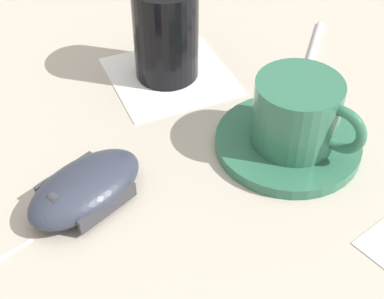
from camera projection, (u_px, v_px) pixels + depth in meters
The scene contains 7 objects.
ground_plane at pixel (220, 134), 0.60m from camera, with size 3.00×3.00×0.00m, color #B2A899.
saucer at pixel (288, 143), 0.58m from camera, with size 0.14×0.14×0.01m, color #2D664C.
coffee_cup at pixel (299, 113), 0.56m from camera, with size 0.10×0.09×0.07m.
computer_mouse at pixel (85, 188), 0.52m from camera, with size 0.12×0.13×0.03m.
napkin_under_glass at pixel (170, 76), 0.68m from camera, with size 0.13×0.13×0.00m, color white.
drinking_glass at pixel (166, 32), 0.64m from camera, with size 0.07×0.07×0.11m, color black.
pen at pixel (312, 53), 0.71m from camera, with size 0.14×0.07×0.01m.
Camera 1 is at (0.45, -0.09, 0.40)m, focal length 55.00 mm.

